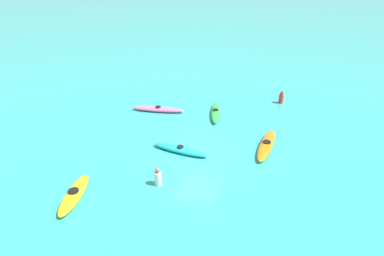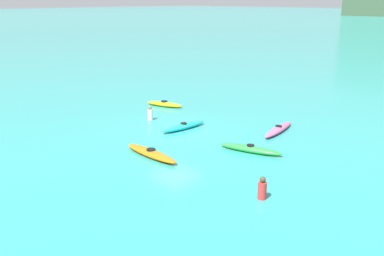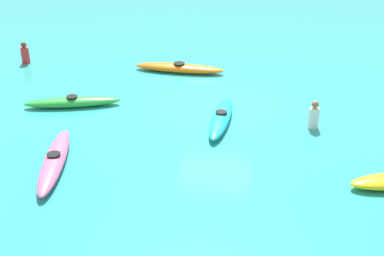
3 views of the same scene
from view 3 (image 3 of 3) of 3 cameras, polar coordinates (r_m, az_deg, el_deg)
ground_plane at (r=16.92m, az=2.69°, el=2.05°), size 600.00×600.00×0.00m
kayak_green at (r=17.53m, az=-13.13°, el=2.84°), size 3.19×1.39×0.37m
kayak_orange at (r=20.08m, az=-1.43°, el=6.68°), size 3.50×0.80×0.37m
kayak_cyan at (r=16.01m, az=3.26°, el=1.17°), size 0.71×3.11×0.37m
kayak_pink at (r=14.16m, az=-15.01°, el=-3.49°), size 1.26×3.53×0.37m
person_near_shore at (r=22.02m, az=-18.04°, el=7.83°), size 0.45×0.45×0.88m
person_by_kayaks at (r=16.01m, az=13.37°, el=1.31°), size 0.44×0.44×0.88m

